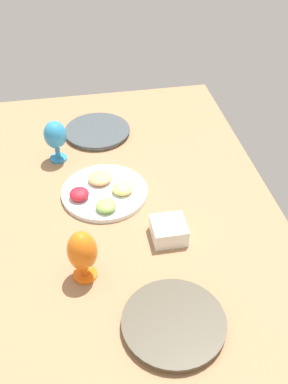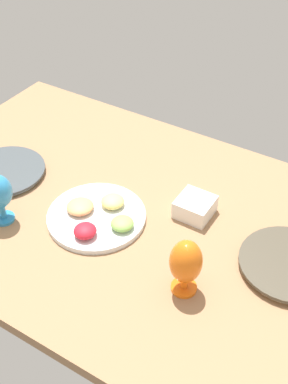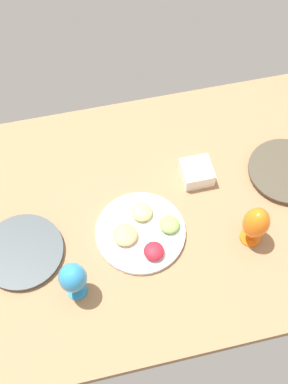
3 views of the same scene
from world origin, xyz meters
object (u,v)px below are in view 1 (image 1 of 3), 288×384
fruit_platter (104,192)px  square_bowl_white (169,230)px  dinner_plate_left (98,131)px  hurricane_glass_blue (55,136)px  hurricane_glass_orange (82,252)px  dinner_plate_right (174,323)px

fruit_platter → square_bowl_white: (24.93, 18.47, 1.75)cm
dinner_plate_left → hurricane_glass_blue: (15.91, -17.35, 9.90)cm
hurricane_glass_orange → square_bowl_white: 31.30cm
dinner_plate_left → square_bowl_white: size_ratio=2.54×
fruit_platter → dinner_plate_right: bearing=12.1°
hurricane_glass_blue → hurricane_glass_orange: bearing=5.1°
dinner_plate_right → fruit_platter: size_ratio=0.92×
hurricane_glass_blue → dinner_plate_left: bearing=132.5°
dinner_plate_right → square_bowl_white: square_bowl_white is taller
hurricane_glass_orange → hurricane_glass_blue: hurricane_glass_orange is taller
dinner_plate_right → fruit_platter: fruit_platter is taller
hurricane_glass_orange → square_bowl_white: bearing=111.7°
square_bowl_white → fruit_platter: bearing=-143.5°
fruit_platter → hurricane_glass_blue: size_ratio=1.80×
dinner_plate_left → hurricane_glass_orange: size_ratio=1.56×
hurricane_glass_orange → square_bowl_white: (-11.27, 28.32, -7.11)cm
dinner_plate_right → hurricane_glass_blue: hurricane_glass_blue is taller
fruit_platter → hurricane_glass_orange: size_ratio=1.74×
fruit_platter → hurricane_glass_orange: bearing=-15.2°
hurricane_glass_blue → square_bowl_white: bearing=34.0°
dinner_plate_left → dinner_plate_right: 99.82cm
fruit_platter → dinner_plate_left: bearing=177.2°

